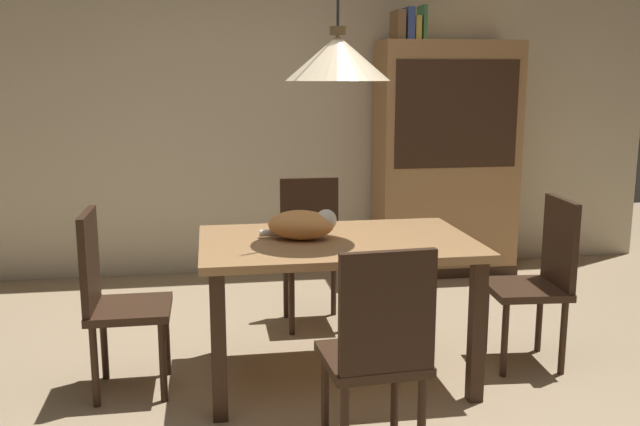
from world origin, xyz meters
The scene contains 14 objects.
ground centered at (0.00, 0.00, 0.00)m, with size 10.00×10.00×0.00m, color tan.
back_wall centered at (0.00, 2.65, 1.45)m, with size 6.40×0.10×2.90m, color beige.
dining_table centered at (0.09, 0.45, 0.65)m, with size 1.40×0.90×0.75m.
chair_right_side centered at (1.22, 0.44, 0.51)m, with size 0.43×0.43×0.93m.
chair_far_back centered at (0.09, 1.33, 0.51)m, with size 0.40×0.40×0.93m.
chair_near_front centered at (0.10, -0.43, 0.51)m, with size 0.43×0.43×0.93m.
chair_left_side centered at (-1.04, 0.45, 0.51)m, with size 0.40×0.40×0.93m.
cat_sleeping centered at (-0.08, 0.47, 0.83)m, with size 0.40×0.31×0.16m.
pendant_lamp centered at (0.09, 0.45, 1.66)m, with size 0.52×0.52×1.30m.
hutch_bookcase centered at (1.33, 2.32, 0.89)m, with size 1.12×0.45×1.85m.
book_brown_thick centered at (0.91, 2.32, 1.96)m, with size 0.06×0.24×0.22m, color brown.
book_blue_wide centered at (0.98, 2.32, 1.97)m, with size 0.06×0.24×0.24m, color #384C93.
book_yellow_short centered at (1.05, 2.32, 1.94)m, with size 0.04×0.20×0.18m, color gold.
book_green_slim centered at (1.10, 2.32, 1.98)m, with size 0.03×0.20×0.26m, color #427A4C.
Camera 1 is at (-0.55, -2.96, 1.56)m, focal length 38.80 mm.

